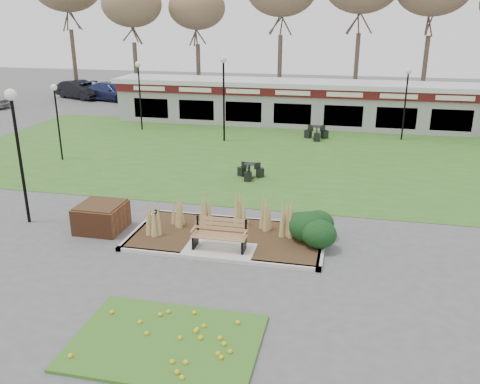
% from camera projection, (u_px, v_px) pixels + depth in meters
% --- Properties ---
extents(ground, '(100.00, 100.00, 0.00)m').
position_uv_depth(ground, '(218.00, 254.00, 15.70)').
color(ground, '#515154').
rests_on(ground, ground).
extents(lawn, '(34.00, 16.00, 0.02)m').
position_uv_depth(lawn, '(277.00, 155.00, 26.75)').
color(lawn, '#316520').
rests_on(lawn, ground).
extents(flower_bed, '(4.20, 3.00, 0.16)m').
position_uv_depth(flower_bed, '(166.00, 341.00, 11.44)').
color(flower_bed, '#315F1B').
rests_on(flower_bed, ground).
extents(planting_bed, '(6.75, 3.40, 1.27)m').
position_uv_depth(planting_bed, '(266.00, 230.00, 16.56)').
color(planting_bed, '#332314').
rests_on(planting_bed, ground).
extents(park_bench, '(1.70, 0.66, 0.93)m').
position_uv_depth(park_bench, '(220.00, 234.00, 15.74)').
color(park_bench, tan).
rests_on(park_bench, ground).
extents(brick_planter, '(1.50, 1.50, 0.95)m').
position_uv_depth(brick_planter, '(101.00, 217.00, 17.37)').
color(brick_planter, brown).
rests_on(brick_planter, ground).
extents(food_pavilion, '(24.60, 3.40, 2.90)m').
position_uv_depth(food_pavilion, '(295.00, 103.00, 33.60)').
color(food_pavilion, '#969699').
rests_on(food_pavilion, ground).
extents(lamp_post_near_left, '(0.39, 0.39, 4.72)m').
position_uv_depth(lamp_post_near_left, '(15.00, 127.00, 17.03)').
color(lamp_post_near_left, black).
rests_on(lamp_post_near_left, ground).
extents(lamp_post_mid_left, '(0.32, 0.32, 3.82)m').
position_uv_depth(lamp_post_mid_left, '(56.00, 105.00, 24.96)').
color(lamp_post_mid_left, black).
rests_on(lamp_post_mid_left, ground).
extents(lamp_post_mid_right, '(0.40, 0.40, 4.86)m').
position_uv_depth(lamp_post_mid_right, '(224.00, 80.00, 28.54)').
color(lamp_post_mid_right, black).
rests_on(lamp_post_mid_right, ground).
extents(lamp_post_far_right, '(0.34, 0.34, 4.16)m').
position_uv_depth(lamp_post_far_right, '(407.00, 88.00, 28.98)').
color(lamp_post_far_right, black).
rests_on(lamp_post_far_right, ground).
extents(lamp_post_far_left, '(0.35, 0.35, 4.28)m').
position_uv_depth(lamp_post_far_left, '(139.00, 80.00, 31.58)').
color(lamp_post_far_left, black).
rests_on(lamp_post_far_left, ground).
extents(bistro_set_b, '(1.25, 1.10, 0.67)m').
position_uv_depth(bistro_set_b, '(250.00, 173.00, 22.92)').
color(bistro_set_b, black).
rests_on(bistro_set_b, ground).
extents(bistro_set_c, '(1.44, 1.33, 0.77)m').
position_uv_depth(bistro_set_c, '(316.00, 135.00, 30.03)').
color(bistro_set_c, black).
rests_on(bistro_set_c, ground).
extents(car_black, '(5.04, 3.42, 1.57)m').
position_uv_depth(car_black, '(79.00, 90.00, 44.34)').
color(car_black, black).
rests_on(car_black, ground).
extents(car_blue, '(5.64, 3.36, 1.53)m').
position_uv_depth(car_blue, '(112.00, 92.00, 43.33)').
color(car_blue, navy).
rests_on(car_blue, ground).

